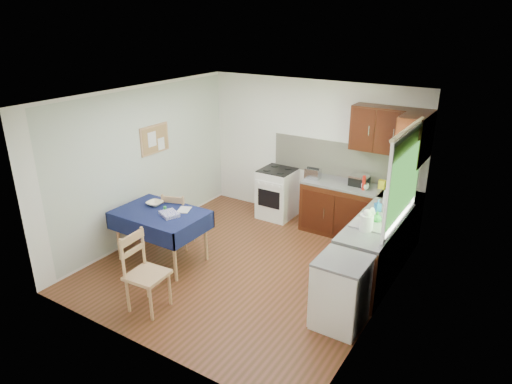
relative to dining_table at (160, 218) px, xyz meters
The scene contains 33 objects.
floor 1.46m from the dining_table, 23.99° to the left, with size 4.20×4.20×0.00m, color #4F2F15.
ceiling 2.21m from the dining_table, 23.99° to the left, with size 4.00×4.20×0.02m, color white.
wall_back 2.92m from the dining_table, 65.94° to the left, with size 4.00×0.02×2.50m, color white.
wall_front 2.04m from the dining_table, 53.47° to the right, with size 4.00×0.02×2.50m, color white.
wall_left 1.13m from the dining_table, 147.90° to the left, with size 0.02×4.20×2.50m, color silver.
wall_right 3.26m from the dining_table, ahead, with size 0.02×4.20×2.50m, color white.
base_cabinets 3.10m from the dining_table, 35.12° to the left, with size 1.90×2.30×0.86m.
worktop_back 3.22m from the dining_table, 46.27° to the left, with size 1.90×0.60×0.04m, color slate.
worktop_right 3.11m from the dining_table, 22.19° to the left, with size 0.60×1.70×0.04m, color slate.
worktop_corner 3.70m from the dining_table, 38.96° to the left, with size 0.60×0.60×0.04m, color slate.
splashback 3.22m from the dining_table, 55.07° to the left, with size 2.70×0.02×0.60m, color beige.
upper_cabinets 3.74m from the dining_table, 40.73° to the left, with size 1.20×0.85×0.70m.
stove 2.43m from the dining_table, 73.89° to the left, with size 0.60×0.61×0.92m.
window 3.50m from the dining_table, 21.23° to the left, with size 0.04×1.48×1.26m.
fridge 2.88m from the dining_table, ahead, with size 0.58×0.60×0.89m.
corkboard 1.46m from the dining_table, 134.29° to the left, with size 0.04×0.62×0.47m.
dining_table is the anchor object (origin of this frame).
chair_far 0.50m from the dining_table, 100.10° to the left, with size 0.52×0.52×0.94m.
chair_near 1.22m from the dining_table, 57.14° to the right, with size 0.49×0.49×1.02m.
toaster 2.67m from the dining_table, 58.38° to the left, with size 0.25×0.16×0.20m.
sandwich_press 3.23m from the dining_table, 47.43° to the left, with size 0.29×0.26×0.17m.
sauce_bottle 3.20m from the dining_table, 43.55° to the left, with size 0.05×0.05×0.24m, color red.
yellow_packet 3.51m from the dining_table, 43.49° to the left, with size 0.11×0.07×0.14m, color yellow.
dish_rack 2.99m from the dining_table, 18.75° to the left, with size 0.44×0.34×0.21m.
kettle 2.97m from the dining_table, 16.05° to the left, with size 0.17×0.17×0.29m.
cup 3.23m from the dining_table, 43.89° to the left, with size 0.13×0.13×0.10m, color silver.
soap_bottle_a 3.34m from the dining_table, 32.57° to the left, with size 0.12×0.12×0.30m, color white.
soap_bottle_b 3.16m from the dining_table, 28.39° to the left, with size 0.08×0.08×0.18m, color blue.
soap_bottle_c 3.10m from the dining_table, 21.29° to the left, with size 0.12×0.12×0.16m, color green.
plate_bowl 0.31m from the dining_table, 148.63° to the left, with size 0.24×0.24×0.06m, color beige.
book 0.29m from the dining_table, 45.09° to the left, with size 0.17×0.24×0.02m, color white.
spice_jar 0.17m from the dining_table, 24.84° to the left, with size 0.04×0.04×0.09m, color #248732.
tea_towel 0.25m from the dining_table, ahead, with size 0.28×0.22×0.05m, color #2F2A9D.
Camera 1 is at (3.28, -4.96, 3.51)m, focal length 32.00 mm.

